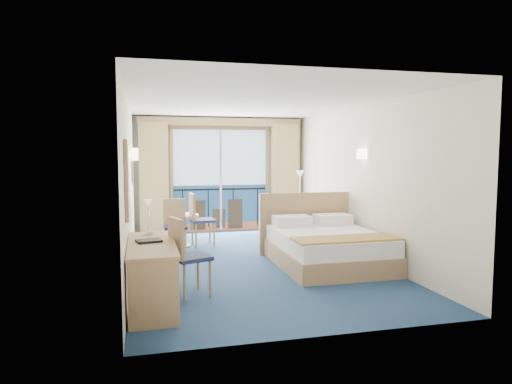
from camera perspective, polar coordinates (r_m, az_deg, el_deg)
name	(u,v)px	position (r m, az deg, el deg)	size (l,w,h in m)	color
floor	(252,262)	(7.91, -0.47, -8.74)	(6.50, 6.50, 0.00)	navy
room_walls	(252,158)	(7.68, -0.48, 4.25)	(4.04, 6.54, 2.72)	silver
balcony_door	(220,183)	(10.86, -4.48, 1.11)	(2.36, 0.03, 2.52)	navy
curtain_left	(154,179)	(10.56, -12.64, 1.60)	(0.65, 0.22, 2.55)	tan
curtain_right	(285,177)	(11.07, 3.62, 1.87)	(0.65, 0.22, 2.55)	tan
pelmet	(221,122)	(10.74, -4.39, 8.73)	(3.80, 0.25, 0.18)	#9D8055
mirror	(128,178)	(5.98, -15.68, 1.67)	(0.05, 1.25, 0.95)	#9D8055
wall_print	(132,169)	(7.92, -15.28, 2.81)	(0.04, 0.42, 0.52)	#9D8055
sconce_left	(132,154)	(6.87, -15.26, 4.59)	(0.18, 0.18, 0.18)	#FFE4B2
sconce_right	(362,154)	(8.21, 13.09, 4.67)	(0.18, 0.18, 0.18)	#FFE4B2
bed	(326,246)	(7.75, 8.78, -6.69)	(1.79, 2.13, 1.13)	#9D8055
nightstand	(329,233)	(9.16, 9.17, -5.13)	(0.42, 0.40, 0.55)	tan
phone	(331,217)	(9.11, 9.31, -3.14)	(0.19, 0.15, 0.09)	white
armchair	(297,225)	(9.68, 5.17, -4.14)	(0.73, 0.76, 0.69)	#474D56
floor_lamp	(300,186)	(10.44, 5.53, 0.75)	(0.20, 0.20, 1.46)	silver
desk	(153,281)	(5.38, -12.77, -10.75)	(0.57, 1.65, 0.78)	#9D8055
desk_chair	(185,252)	(6.05, -8.89, -7.39)	(0.58, 0.57, 1.04)	#1F264A
folder	(149,241)	(5.80, -13.25, -5.96)	(0.30, 0.22, 0.03)	black
desk_lamp	(148,210)	(6.28, -13.31, -2.16)	(0.12, 0.12, 0.45)	silver
round_table	(180,222)	(9.21, -9.43, -3.75)	(0.72, 0.72, 0.64)	#9D8055
table_chair_a	(198,216)	(9.22, -7.21, -3.02)	(0.51, 0.50, 1.06)	#1F264A
table_chair_b	(175,222)	(8.81, -10.10, -3.70)	(0.43, 0.44, 0.99)	#1F264A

